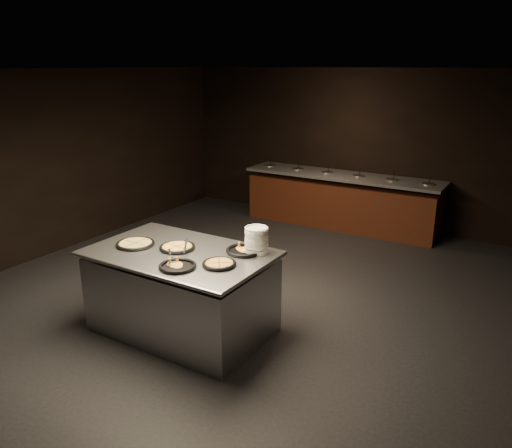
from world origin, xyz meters
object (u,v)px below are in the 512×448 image
Objects in this scene: serving_counter at (182,293)px; plate_stack at (256,240)px; pan_cheese_whole at (177,247)px; pan_veggie_whole at (135,244)px.

serving_counter is 1.07m from plate_stack.
serving_counter is at bearing -32.47° from pan_cheese_whole.
plate_stack is 1.41m from pan_veggie_whole.
plate_stack reaches higher than pan_cheese_whole.
plate_stack is 0.91m from pan_cheese_whole.
pan_veggie_whole is at bearing -168.42° from serving_counter.
pan_veggie_whole is 1.09× the size of pan_cheese_whole.
pan_veggie_whole is (-1.31, -0.52, -0.12)m from plate_stack.
pan_veggie_whole and pan_cheese_whole have the same top height.
serving_counter is 7.08× the size of plate_stack.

